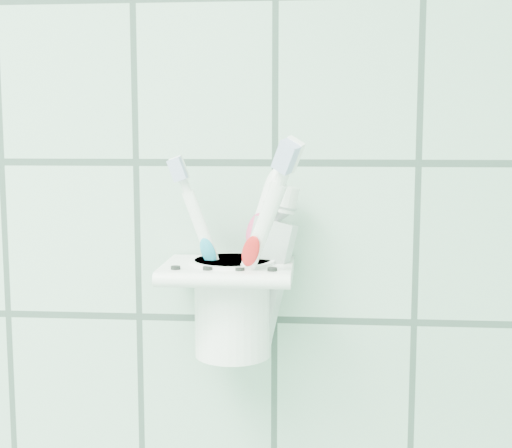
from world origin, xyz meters
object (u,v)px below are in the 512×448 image
cup (233,303)px  toothpaste_tube (248,252)px  holder_bracket (228,272)px  toothbrush_orange (219,225)px  toothbrush_blue (220,227)px  toothbrush_pink (243,246)px

cup → toothpaste_tube: toothpaste_tube is taller
holder_bracket → cup: same height
holder_bracket → cup: size_ratio=1.30×
holder_bracket → toothbrush_orange: toothbrush_orange is taller
holder_bracket → toothbrush_blue: bearing=-138.4°
toothbrush_orange → cup: bearing=-1.4°
toothbrush_blue → toothpaste_tube: size_ratio=1.36×
holder_bracket → toothbrush_blue: 0.04m
toothbrush_orange → toothbrush_pink: bearing=15.9°
cup → toothbrush_orange: size_ratio=0.42×
holder_bracket → toothpaste_tube: (0.02, 0.01, 0.02)m
toothbrush_pink → toothbrush_blue: 0.03m
toothpaste_tube → toothbrush_pink: bearing=-137.5°
holder_bracket → toothpaste_tube: bearing=24.9°
toothbrush_pink → toothbrush_orange: bearing=176.6°
cup → toothbrush_pink: size_ratio=0.49×
cup → toothbrush_pink: bearing=17.7°
toothbrush_blue → toothbrush_orange: size_ratio=1.02×
toothbrush_pink → toothbrush_orange: 0.03m
holder_bracket → toothbrush_blue: (-0.01, -0.01, 0.04)m
toothbrush_pink → toothbrush_blue: (-0.02, -0.01, 0.02)m
toothbrush_orange → toothpaste_tube: bearing=20.3°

